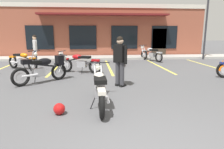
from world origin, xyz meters
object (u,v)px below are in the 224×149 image
object	(u,v)px
motorcycle_silver_naked	(44,68)
motorcycle_blue_standard	(120,56)
helmet_on_pavement	(59,109)
motorcycle_black_cruiser	(23,60)
motorcycle_foreground_classic	(100,88)
person_in_black_shirt	(120,58)
motorcycle_cream_vintage	(80,63)
traffic_cone	(222,65)
parking_lot_lamp_post	(208,9)
person_in_shorts_foreground	(35,48)
motorcycle_orange_scrambler	(151,54)

from	to	relation	value
motorcycle_silver_naked	motorcycle_blue_standard	distance (m)	5.06
motorcycle_blue_standard	helmet_on_pavement	bearing A→B (deg)	-108.44
motorcycle_black_cruiser	motorcycle_blue_standard	bearing A→B (deg)	12.09
motorcycle_foreground_classic	person_in_black_shirt	xyz separation A→B (m)	(0.74, 1.84, 0.49)
motorcycle_blue_standard	helmet_on_pavement	size ratio (longest dim) A/B	8.10
motorcycle_cream_vintage	traffic_cone	size ratio (longest dim) A/B	3.80
motorcycle_foreground_classic	motorcycle_cream_vintage	world-z (taller)	same
motorcycle_foreground_classic	motorcycle_black_cruiser	size ratio (longest dim) A/B	1.16
person_in_black_shirt	parking_lot_lamp_post	world-z (taller)	parking_lot_lamp_post
motorcycle_foreground_classic	traffic_cone	size ratio (longest dim) A/B	3.98
motorcycle_blue_standard	traffic_cone	xyz separation A→B (m)	(4.61, -2.23, -0.27)
traffic_cone	parking_lot_lamp_post	size ratio (longest dim) A/B	0.10
person_in_black_shirt	person_in_shorts_foreground	size ratio (longest dim) A/B	1.00
motorcycle_cream_vintage	motorcycle_blue_standard	bearing A→B (deg)	44.52
motorcycle_blue_standard	person_in_shorts_foreground	size ratio (longest dim) A/B	1.26
person_in_black_shirt	motorcycle_black_cruiser	bearing A→B (deg)	140.44
motorcycle_orange_scrambler	helmet_on_pavement	xyz separation A→B (m)	(-4.51, -8.41, -0.33)
motorcycle_cream_vintage	person_in_shorts_foreground	bearing A→B (deg)	134.36
helmet_on_pavement	parking_lot_lamp_post	xyz separation A→B (m)	(8.29, 8.71, 3.15)
traffic_cone	motorcycle_black_cruiser	bearing A→B (deg)	173.07
person_in_black_shirt	traffic_cone	distance (m)	5.82
person_in_shorts_foreground	helmet_on_pavement	world-z (taller)	person_in_shorts_foreground
helmet_on_pavement	traffic_cone	bearing A→B (deg)	34.08
motorcycle_cream_vintage	person_in_shorts_foreground	distance (m)	3.83
helmet_on_pavement	motorcycle_blue_standard	bearing A→B (deg)	71.56
motorcycle_foreground_classic	motorcycle_silver_naked	xyz separation A→B (m)	(-1.94, 2.65, 0.07)
person_in_black_shirt	parking_lot_lamp_post	xyz separation A→B (m)	(6.64, 6.43, 2.33)
motorcycle_silver_naked	person_in_shorts_foreground	bearing A→B (deg)	108.27
motorcycle_foreground_classic	person_in_shorts_foreground	bearing A→B (deg)	115.65
parking_lot_lamp_post	motorcycle_orange_scrambler	bearing A→B (deg)	-175.51
motorcycle_silver_naked	traffic_cone	size ratio (longest dim) A/B	3.33
motorcycle_black_cruiser	motorcycle_blue_standard	distance (m)	5.07
motorcycle_silver_naked	motorcycle_cream_vintage	size ratio (longest dim) A/B	0.88
traffic_cone	parking_lot_lamp_post	distance (m)	5.22
motorcycle_silver_naked	motorcycle_blue_standard	bearing A→B (deg)	48.94
motorcycle_orange_scrambler	traffic_cone	size ratio (longest dim) A/B	3.73
person_in_black_shirt	motorcycle_cream_vintage	bearing A→B (deg)	120.38
person_in_shorts_foreground	parking_lot_lamp_post	world-z (taller)	parking_lot_lamp_post
motorcycle_orange_scrambler	person_in_shorts_foreground	xyz separation A→B (m)	(-6.99, -0.89, 0.49)
person_in_black_shirt	person_in_shorts_foreground	bearing A→B (deg)	128.27
motorcycle_black_cruiser	person_in_shorts_foreground	size ratio (longest dim) A/B	1.09
person_in_shorts_foreground	motorcycle_cream_vintage	bearing A→B (deg)	-45.64
motorcycle_orange_scrambler	parking_lot_lamp_post	xyz separation A→B (m)	(3.78, 0.30, 2.82)
motorcycle_foreground_classic	parking_lot_lamp_post	bearing A→B (deg)	48.28
motorcycle_orange_scrambler	traffic_cone	bearing A→B (deg)	-57.20
motorcycle_silver_naked	helmet_on_pavement	distance (m)	3.28
motorcycle_cream_vintage	person_in_shorts_foreground	world-z (taller)	person_in_shorts_foreground
motorcycle_black_cruiser	motorcycle_orange_scrambler	distance (m)	7.62
motorcycle_blue_standard	person_in_black_shirt	bearing A→B (deg)	-97.95
motorcycle_blue_standard	helmet_on_pavement	xyz separation A→B (m)	(-2.30, -6.91, -0.40)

